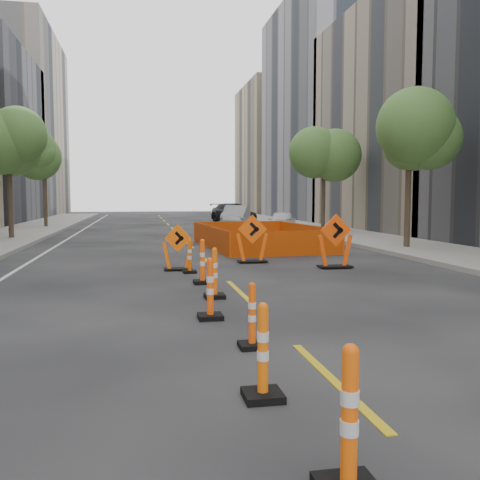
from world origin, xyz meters
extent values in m
plane|color=black|center=(0.00, 0.00, 0.00)|extent=(140.00, 140.00, 0.00)
cube|color=gray|center=(9.00, 12.00, 0.07)|extent=(4.00, 90.00, 0.15)
cube|color=gray|center=(-17.00, 55.60, 10.00)|extent=(12.00, 20.00, 20.00)
cube|color=gray|center=(17.00, 23.80, 7.00)|extent=(12.00, 16.00, 14.00)
cube|color=gray|center=(17.00, 40.20, 10.00)|extent=(12.00, 18.00, 20.00)
cube|color=tan|center=(17.00, 58.60, 8.00)|extent=(12.00, 14.00, 16.00)
cylinder|color=#382B1E|center=(-8.40, 20.00, 1.57)|extent=(0.24, 0.24, 3.15)
sphere|color=#407030|center=(-8.40, 20.00, 4.55)|extent=(2.80, 2.80, 2.80)
cylinder|color=#382B1E|center=(-8.40, 30.00, 1.57)|extent=(0.24, 0.24, 3.15)
sphere|color=#407030|center=(-8.40, 30.00, 4.55)|extent=(2.80, 2.80, 2.80)
cylinder|color=#382B1E|center=(8.40, 12.00, 1.57)|extent=(0.24, 0.24, 3.15)
sphere|color=#407030|center=(8.40, 12.00, 4.55)|extent=(2.80, 2.80, 2.80)
cylinder|color=#382B1E|center=(8.40, 22.00, 1.57)|extent=(0.24, 0.24, 3.15)
sphere|color=#407030|center=(8.40, 22.00, 4.55)|extent=(2.80, 2.80, 2.80)
imported|color=silver|center=(5.99, 22.17, 0.67)|extent=(2.58, 4.23, 1.35)
imported|color=#939498|center=(4.71, 30.17, 0.76)|extent=(2.97, 4.87, 1.52)
imported|color=black|center=(5.49, 35.82, 0.80)|extent=(3.62, 5.89, 1.60)
camera|label=1|loc=(-2.24, -7.85, 2.18)|focal=40.00mm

